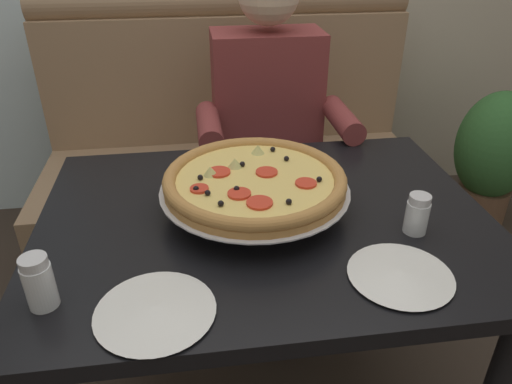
% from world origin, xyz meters
% --- Properties ---
extents(booth_bench, '(1.58, 0.78, 1.13)m').
position_xyz_m(booth_bench, '(0.00, 0.89, 0.40)').
color(booth_bench, '#937556').
rests_on(booth_bench, ground_plane).
extents(dining_table, '(1.12, 0.84, 0.72)m').
position_xyz_m(dining_table, '(0.00, 0.00, 0.63)').
color(dining_table, black).
rests_on(dining_table, ground_plane).
extents(diner_main, '(0.54, 0.64, 1.27)m').
position_xyz_m(diner_main, '(0.12, 0.62, 0.71)').
color(diner_main, '#2D3342').
rests_on(diner_main, ground_plane).
extents(pizza, '(0.47, 0.47, 0.12)m').
position_xyz_m(pizza, '(-0.02, 0.03, 0.80)').
color(pizza, silver).
rests_on(pizza, dining_table).
extents(shaker_parmesan, '(0.06, 0.06, 0.11)m').
position_xyz_m(shaker_parmesan, '(-0.47, -0.26, 0.77)').
color(shaker_parmesan, white).
rests_on(shaker_parmesan, dining_table).
extents(shaker_oregano, '(0.05, 0.05, 0.10)m').
position_xyz_m(shaker_oregano, '(0.34, -0.12, 0.76)').
color(shaker_oregano, white).
rests_on(shaker_oregano, dining_table).
extents(plate_near_left, '(0.23, 0.23, 0.02)m').
position_xyz_m(plate_near_left, '(-0.26, -0.31, 0.73)').
color(plate_near_left, white).
rests_on(plate_near_left, dining_table).
extents(plate_near_right, '(0.22, 0.22, 0.02)m').
position_xyz_m(plate_near_right, '(0.24, -0.27, 0.73)').
color(plate_near_right, white).
rests_on(plate_near_right, dining_table).
extents(potted_plant, '(0.36, 0.36, 0.70)m').
position_xyz_m(potted_plant, '(1.23, 0.88, 0.39)').
color(potted_plant, brown).
rests_on(potted_plant, ground_plane).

